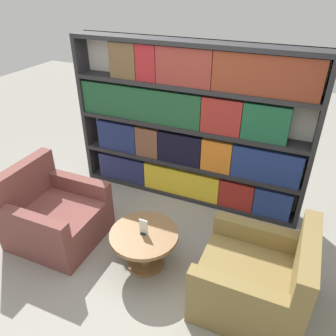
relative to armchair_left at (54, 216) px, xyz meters
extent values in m
plane|color=gray|center=(1.03, -0.12, -0.29)|extent=(14.00, 14.00, 0.00)
cube|color=silver|center=(1.03, 1.47, 0.70)|extent=(2.89, 0.05, 1.98)
cube|color=#262628|center=(-0.39, 1.34, 0.70)|extent=(0.05, 0.30, 1.98)
cube|color=#262628|center=(2.45, 1.34, 0.70)|extent=(0.05, 0.30, 1.98)
cube|color=#262628|center=(1.03, 1.34, -0.26)|extent=(2.79, 0.30, 0.05)
cube|color=#262628|center=(1.03, 1.34, 0.21)|extent=(2.79, 0.30, 0.05)
cube|color=#262628|center=(1.03, 1.34, 0.70)|extent=(2.79, 0.30, 0.05)
cube|color=#262628|center=(1.03, 1.34, 1.20)|extent=(2.79, 0.30, 0.05)
cube|color=#262628|center=(1.03, 1.34, 1.67)|extent=(2.79, 0.30, 0.05)
cube|color=navy|center=(0.12, 1.32, -0.05)|extent=(0.71, 0.20, 0.37)
cube|color=yellow|center=(1.00, 1.32, -0.05)|extent=(1.03, 0.20, 0.37)
cube|color=maroon|center=(1.73, 1.32, -0.05)|extent=(0.42, 0.20, 0.37)
cube|color=navy|center=(2.16, 1.32, -0.05)|extent=(0.43, 0.20, 0.37)
cube|color=navy|center=(0.08, 1.32, 0.43)|extent=(0.56, 0.20, 0.40)
cube|color=brown|center=(0.53, 1.32, 0.43)|extent=(0.31, 0.20, 0.40)
cube|color=black|center=(0.97, 1.32, 0.43)|extent=(0.56, 0.20, 0.40)
cube|color=orange|center=(1.44, 1.32, 0.43)|extent=(0.36, 0.20, 0.40)
cube|color=navy|center=(2.02, 1.32, 0.43)|extent=(0.77, 0.20, 0.40)
cube|color=#1E4F2D|center=(0.43, 1.32, 0.93)|extent=(1.58, 0.20, 0.41)
cube|color=maroon|center=(1.46, 1.32, 0.93)|extent=(0.45, 0.20, 0.41)
cube|color=#1B5635|center=(1.93, 1.32, 0.93)|extent=(0.49, 0.20, 0.41)
cube|color=brown|center=(0.25, 1.32, 1.43)|extent=(0.34, 0.20, 0.41)
cube|color=maroon|center=(0.55, 1.32, 1.43)|extent=(0.25, 0.20, 0.41)
cube|color=maroon|center=(1.00, 1.32, 1.43)|extent=(0.64, 0.20, 0.41)
cube|color=brown|center=(1.86, 1.32, 1.43)|extent=(1.08, 0.20, 0.41)
cube|color=brown|center=(0.04, 0.00, -0.08)|extent=(0.91, 0.86, 0.41)
cube|color=brown|center=(-0.33, 0.00, 0.34)|extent=(0.15, 0.85, 0.45)
cube|color=brown|center=(0.12, -0.36, 0.21)|extent=(0.76, 0.13, 0.19)
cube|color=brown|center=(0.11, 0.37, 0.21)|extent=(0.76, 0.13, 0.19)
cube|color=olive|center=(2.15, 0.00, -0.08)|extent=(0.90, 0.85, 0.41)
cube|color=olive|center=(2.53, 0.00, 0.34)|extent=(0.14, 0.85, 0.45)
cube|color=olive|center=(2.08, 0.37, 0.21)|extent=(0.76, 0.12, 0.19)
cube|color=olive|center=(2.08, -0.36, 0.21)|extent=(0.76, 0.12, 0.19)
cylinder|color=brown|center=(1.10, 0.02, -0.10)|extent=(0.12, 0.12, 0.37)
cylinder|color=brown|center=(1.10, 0.02, -0.27)|extent=(0.37, 0.37, 0.03)
cylinder|color=brown|center=(1.10, 0.02, 0.11)|extent=(0.67, 0.67, 0.04)
cube|color=black|center=(1.10, 0.02, 0.13)|extent=(0.05, 0.06, 0.01)
cube|color=silver|center=(1.10, 0.02, 0.21)|extent=(0.08, 0.01, 0.16)
camera|label=1|loc=(2.27, -2.08, 2.29)|focal=35.00mm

